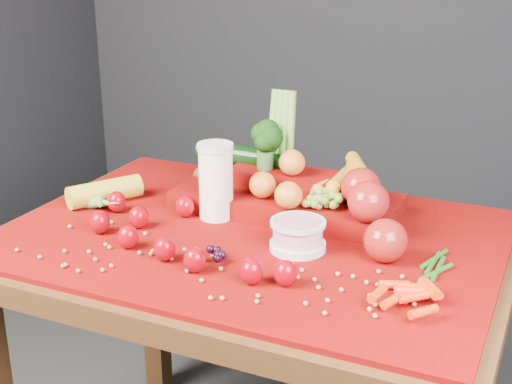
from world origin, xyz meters
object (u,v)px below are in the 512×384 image
at_px(table, 252,276).
at_px(produce_mound, 301,189).
at_px(yogurt_bowl, 298,234).
at_px(milk_glass, 216,178).

bearing_deg(table, produce_mound, 70.38).
height_order(table, produce_mound, produce_mound).
height_order(table, yogurt_bowl, yogurt_bowl).
xyz_separation_m(table, yogurt_bowl, (0.12, -0.04, 0.14)).
bearing_deg(produce_mound, yogurt_bowl, -70.34).
distance_m(milk_glass, yogurt_bowl, 0.26).
xyz_separation_m(milk_glass, yogurt_bowl, (0.23, -0.09, -0.06)).
distance_m(table, yogurt_bowl, 0.19).
bearing_deg(produce_mound, milk_glass, -148.29).
relative_size(table, yogurt_bowl, 9.39).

